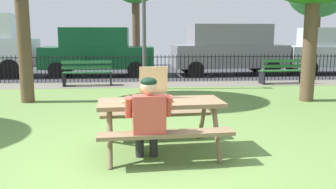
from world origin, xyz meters
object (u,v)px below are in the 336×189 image
at_px(adult_at_table, 149,117).
at_px(park_bench_center, 88,73).
at_px(park_bench_right, 283,72).
at_px(picnic_table_foreground, 161,112).
at_px(pizza_box_open, 155,93).
at_px(parked_car_center, 98,51).
at_px(parked_car_far_right, 335,50).
at_px(parked_car_right, 229,48).
at_px(pizza_slice_on_table, 128,101).

bearing_deg(adult_at_table, park_bench_center, 103.91).
xyz_separation_m(adult_at_table, park_bench_right, (4.83, 7.38, -0.24)).
bearing_deg(picnic_table_foreground, pizza_box_open, 126.88).
distance_m(picnic_table_foreground, park_bench_center, 7.16).
relative_size(parked_car_center, parked_car_far_right, 1.00).
bearing_deg(picnic_table_foreground, adult_at_table, -110.19).
bearing_deg(pizza_box_open, park_bench_right, 55.09).
xyz_separation_m(park_bench_center, park_bench_right, (6.66, 0.00, 0.00)).
height_order(picnic_table_foreground, parked_car_right, parked_car_right).
distance_m(picnic_table_foreground, parked_car_right, 10.23).
bearing_deg(pizza_slice_on_table, adult_at_table, -60.02).
relative_size(picnic_table_foreground, pizza_box_open, 3.74).
xyz_separation_m(pizza_slice_on_table, park_bench_right, (5.11, 6.89, -0.36)).
bearing_deg(parked_car_right, pizza_box_open, -110.03).
xyz_separation_m(adult_at_table, parked_car_far_right, (8.19, 10.15, 0.35)).
distance_m(picnic_table_foreground, pizza_slice_on_table, 0.51).
distance_m(park_bench_right, parked_car_right, 3.11).
bearing_deg(pizza_box_open, parked_car_center, 101.21).
xyz_separation_m(pizza_box_open, pizza_slice_on_table, (-0.39, -0.13, -0.08)).
xyz_separation_m(adult_at_table, parked_car_right, (3.58, 10.15, 0.44)).
height_order(pizza_box_open, park_bench_right, pizza_box_open).
height_order(park_bench_center, parked_car_center, parked_car_center).
height_order(picnic_table_foreground, adult_at_table, adult_at_table).
distance_m(park_bench_center, parked_car_center, 2.83).
bearing_deg(picnic_table_foreground, parked_car_right, 70.60).
xyz_separation_m(park_bench_right, parked_car_right, (-1.24, 2.77, 0.68)).
distance_m(pizza_box_open, pizza_slice_on_table, 0.42).
height_order(park_bench_right, parked_car_far_right, parked_car_far_right).
bearing_deg(pizza_slice_on_table, park_bench_center, 102.64).
relative_size(park_bench_right, parked_car_far_right, 0.37).
bearing_deg(adult_at_table, parked_car_right, 70.56).
bearing_deg(park_bench_right, park_bench_center, -180.00).
height_order(pizza_slice_on_table, parked_car_far_right, parked_car_far_right).
height_order(park_bench_right, parked_car_right, parked_car_right).
bearing_deg(pizza_box_open, pizza_slice_on_table, -161.29).
distance_m(adult_at_table, parked_car_right, 10.78).
xyz_separation_m(picnic_table_foreground, park_bench_right, (4.64, 6.87, -0.18)).
relative_size(picnic_table_foreground, parked_car_right, 0.40).
height_order(park_bench_center, parked_car_right, parked_car_right).
bearing_deg(parked_car_center, parked_car_far_right, 0.00).
height_order(pizza_slice_on_table, parked_car_right, parked_car_right).
relative_size(picnic_table_foreground, adult_at_table, 1.60).
xyz_separation_m(park_bench_right, parked_car_center, (-6.61, 2.77, 0.59)).
distance_m(pizza_box_open, parked_car_far_right, 12.49).
distance_m(adult_at_table, park_bench_right, 8.82).
relative_size(picnic_table_foreground, parked_car_far_right, 0.43).
distance_m(picnic_table_foreground, pizza_box_open, 0.30).
xyz_separation_m(pizza_slice_on_table, parked_car_center, (-1.50, 9.66, 0.23)).
distance_m(parked_car_center, parked_car_far_right, 9.97).
relative_size(adult_at_table, parked_car_right, 0.25).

